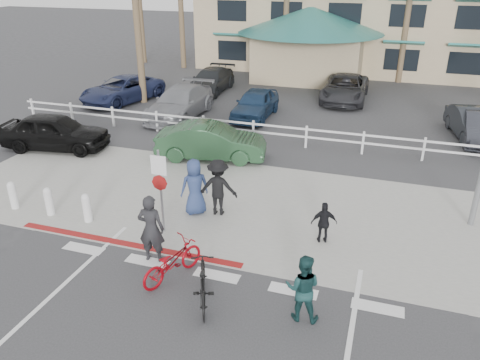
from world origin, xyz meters
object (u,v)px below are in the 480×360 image
(car_white_sedan, at_px, (211,142))
(car_red_compact, at_px, (55,132))
(sign_post, at_px, (161,187))
(bike_red, at_px, (172,261))
(bike_black, at_px, (203,284))

(car_white_sedan, distance_m, car_red_compact, 6.86)
(car_white_sedan, bearing_deg, sign_post, 176.34)
(sign_post, relative_size, bike_red, 1.53)
(car_white_sedan, xyz_separation_m, car_red_compact, (-6.78, -1.06, 0.05))
(bike_red, distance_m, car_white_sedan, 8.16)
(bike_red, relative_size, car_red_compact, 0.41)
(bike_black, xyz_separation_m, car_red_compact, (-9.94, 7.53, 0.22))
(sign_post, xyz_separation_m, bike_black, (2.39, -2.70, -0.89))
(sign_post, relative_size, bike_black, 1.57)
(bike_red, height_order, bike_black, bike_black)
(car_white_sedan, bearing_deg, bike_black, -170.90)
(sign_post, height_order, car_red_compact, sign_post)
(bike_red, distance_m, bike_black, 1.32)
(bike_black, bearing_deg, bike_red, -54.02)
(sign_post, bearing_deg, car_white_sedan, 97.42)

